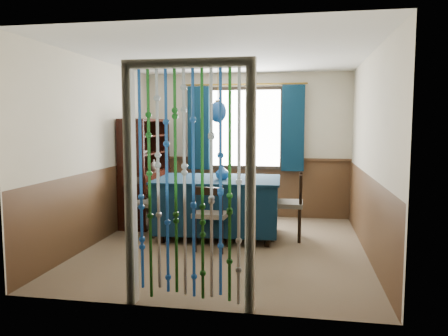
% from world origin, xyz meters
% --- Properties ---
extents(floor, '(4.00, 4.00, 0.00)m').
position_xyz_m(floor, '(0.00, 0.00, 0.00)').
color(floor, brown).
rests_on(floor, ground).
extents(ceiling, '(4.00, 4.00, 0.00)m').
position_xyz_m(ceiling, '(0.00, 0.00, 2.50)').
color(ceiling, silver).
rests_on(ceiling, ground).
extents(wall_back, '(3.60, 0.00, 3.60)m').
position_xyz_m(wall_back, '(0.00, 2.00, 1.25)').
color(wall_back, beige).
rests_on(wall_back, ground).
extents(wall_front, '(3.60, 0.00, 3.60)m').
position_xyz_m(wall_front, '(0.00, -2.00, 1.25)').
color(wall_front, beige).
rests_on(wall_front, ground).
extents(wall_left, '(0.00, 4.00, 4.00)m').
position_xyz_m(wall_left, '(-1.80, 0.00, 1.25)').
color(wall_left, beige).
rests_on(wall_left, ground).
extents(wall_right, '(0.00, 4.00, 4.00)m').
position_xyz_m(wall_right, '(1.80, 0.00, 1.25)').
color(wall_right, beige).
rests_on(wall_right, ground).
extents(wainscot_back, '(3.60, 0.00, 3.60)m').
position_xyz_m(wainscot_back, '(0.00, 1.99, 0.50)').
color(wainscot_back, '#4B301C').
rests_on(wainscot_back, ground).
extents(wainscot_front, '(3.60, 0.00, 3.60)m').
position_xyz_m(wainscot_front, '(0.00, -1.99, 0.50)').
color(wainscot_front, '#4B301C').
rests_on(wainscot_front, ground).
extents(wainscot_left, '(0.00, 4.00, 4.00)m').
position_xyz_m(wainscot_left, '(-1.79, 0.00, 0.50)').
color(wainscot_left, '#4B301C').
rests_on(wainscot_left, ground).
extents(wainscot_right, '(0.00, 4.00, 4.00)m').
position_xyz_m(wainscot_right, '(1.79, 0.00, 0.50)').
color(wainscot_right, '#4B301C').
rests_on(wainscot_right, ground).
extents(window, '(1.32, 0.12, 1.42)m').
position_xyz_m(window, '(0.00, 1.95, 1.55)').
color(window, black).
rests_on(window, wall_back).
extents(doorway, '(1.16, 0.12, 2.18)m').
position_xyz_m(doorway, '(0.00, -1.94, 1.05)').
color(doorway, silver).
rests_on(doorway, ground).
extents(dining_table, '(1.81, 1.29, 0.85)m').
position_xyz_m(dining_table, '(-0.21, 0.50, 0.48)').
color(dining_table, '#092033').
rests_on(dining_table, floor).
extents(chair_near, '(0.46, 0.44, 0.87)m').
position_xyz_m(chair_near, '(-0.17, -0.19, 0.46)').
color(chair_near, black).
rests_on(chair_near, floor).
extents(chair_far, '(0.50, 0.49, 0.84)m').
position_xyz_m(chair_far, '(-0.25, 1.30, 0.45)').
color(chair_far, black).
rests_on(chair_far, floor).
extents(chair_left, '(0.50, 0.52, 0.87)m').
position_xyz_m(chair_left, '(-1.26, 0.44, 0.46)').
color(chair_left, black).
rests_on(chair_left, floor).
extents(chair_right, '(0.44, 0.47, 0.94)m').
position_xyz_m(chair_right, '(0.81, 0.54, 0.50)').
color(chair_right, black).
rests_on(chair_right, floor).
extents(sideboard, '(0.46, 1.31, 1.71)m').
position_xyz_m(sideboard, '(-1.55, 1.20, 0.59)').
color(sideboard, black).
rests_on(sideboard, floor).
extents(pendant_lamp, '(0.24, 0.24, 0.85)m').
position_xyz_m(pendant_lamp, '(-0.21, 0.50, 1.80)').
color(pendant_lamp, olive).
rests_on(pendant_lamp, ceiling).
extents(vase_table, '(0.19, 0.19, 0.19)m').
position_xyz_m(vase_table, '(-0.13, 0.40, 0.94)').
color(vase_table, navy).
rests_on(vase_table, dining_table).
extents(bowl_shelf, '(0.21, 0.21, 0.05)m').
position_xyz_m(bowl_shelf, '(-1.49, 0.87, 1.19)').
color(bowl_shelf, beige).
rests_on(bowl_shelf, sideboard).
extents(vase_sideboard, '(0.23, 0.23, 0.19)m').
position_xyz_m(vase_sideboard, '(-1.49, 1.44, 0.95)').
color(vase_sideboard, beige).
rests_on(vase_sideboard, sideboard).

